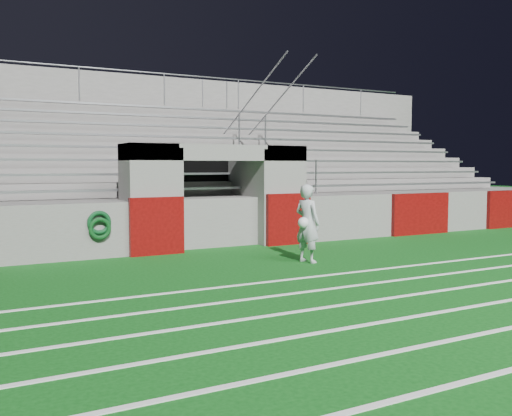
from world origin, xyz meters
TOP-DOWN VIEW (x-y plane):
  - ground at (0.00, 0.00)m, footprint 90.00×90.00m
  - field_markings at (0.00, -5.00)m, footprint 28.00×8.09m
  - stadium_structure at (0.00, 7.97)m, footprint 26.00×8.48m
  - goalkeeper_with_ball at (0.70, 0.42)m, footprint 0.60×0.70m
  - hose_coil at (-3.12, 2.93)m, footprint 0.53×0.15m

SIDE VIEW (x-z plane):
  - ground at x=0.00m, z-range 0.00..0.00m
  - field_markings at x=0.00m, z-range 0.00..0.01m
  - hose_coil at x=-3.12m, z-range 0.44..1.08m
  - goalkeeper_with_ball at x=0.70m, z-range 0.00..1.68m
  - stadium_structure at x=0.00m, z-range -1.22..4.20m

